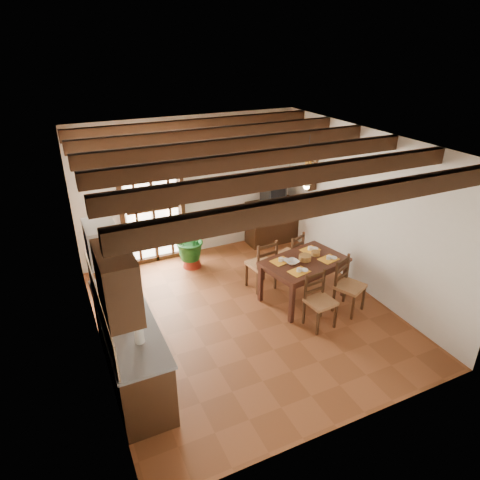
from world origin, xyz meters
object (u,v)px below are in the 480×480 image
chair_far_right (290,263)px  potted_plant (191,240)px  pendant_lamp (307,182)px  chair_far_left (261,273)px  chair_near_right (348,295)px  dining_table (304,265)px  chair_near_left (319,310)px  kitchen_counter (130,346)px  sideboard (272,222)px  crt_tv (273,193)px

chair_far_right → potted_plant: potted_plant is taller
pendant_lamp → chair_far_right: bearing=73.9°
chair_far_left → chair_near_right: bearing=120.8°
dining_table → chair_near_left: 0.86m
chair_far_left → chair_far_right: chair_far_left is taller
chair_near_right → chair_far_right: size_ratio=1.04×
dining_table → chair_near_left: bearing=-116.0°
kitchen_counter → sideboard: 4.64m
chair_far_right → crt_tv: 1.74m
crt_tv → potted_plant: bearing=-172.8°
chair_far_right → sideboard: bearing=-130.5°
dining_table → chair_far_left: 0.85m
dining_table → crt_tv: bearing=62.2°
chair_far_right → potted_plant: 1.93m
chair_near_right → chair_far_right: 1.40m
chair_near_right → pendant_lamp: pendant_lamp is taller
chair_near_right → potted_plant: potted_plant is taller
kitchen_counter → dining_table: bearing=11.1°
potted_plant → sideboard: bearing=9.9°
chair_far_right → kitchen_counter: bearing=-1.4°
crt_tv → potted_plant: 2.08m
chair_near_left → kitchen_counter: bearing=171.1°
chair_near_right → crt_tv: bearing=62.8°
chair_near_right → chair_far_left: 1.56m
dining_table → chair_near_right: bearing=-64.1°
chair_near_left → chair_near_right: size_ratio=0.96×
dining_table → potted_plant: potted_plant is taller
potted_plant → pendant_lamp: (1.36, -1.78, 1.51)m
dining_table → chair_far_right: chair_far_right is taller
kitchen_counter → chair_near_left: bearing=-3.1°
kitchen_counter → chair_near_right: 3.54m
chair_near_left → sideboard: (0.81, 2.98, 0.19)m
dining_table → chair_far_right: size_ratio=1.71×
kitchen_counter → chair_far_left: (2.58, 1.21, -0.17)m
sideboard → pendant_lamp: size_ratio=1.30×
chair_near_left → chair_far_right: size_ratio=0.99×
kitchen_counter → crt_tv: 4.68m
potted_plant → kitchen_counter: bearing=-124.5°
chair_far_right → chair_near_right: bearing=77.9°
dining_table → pendant_lamp: size_ratio=1.80×
dining_table → potted_plant: 2.32m
crt_tv → pendant_lamp: size_ratio=0.53×
kitchen_counter → pendant_lamp: bearing=12.9°
kitchen_counter → pendant_lamp: size_ratio=2.66×
pendant_lamp → sideboard: bearing=73.7°
kitchen_counter → chair_near_right: size_ratio=2.43×
kitchen_counter → chair_far_right: bearing=22.7°
dining_table → chair_far_left: chair_far_left is taller
chair_near_left → dining_table: bearing=70.4°
sideboard → pendant_lamp: (-0.62, -2.12, 1.61)m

